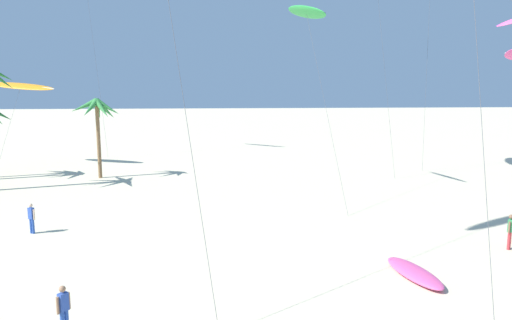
% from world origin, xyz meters
% --- Properties ---
extents(palm_tree_3, '(4.13, 3.74, 6.74)m').
position_xyz_m(palm_tree_3, '(-9.90, 43.17, 5.60)').
color(palm_tree_3, olive).
rests_on(palm_tree_3, ground).
extents(flying_kite_5, '(2.99, 9.88, 13.88)m').
position_xyz_m(flying_kite_5, '(6.57, 37.49, 12.98)').
color(flying_kite_5, green).
rests_on(flying_kite_5, ground).
extents(flying_kite_9, '(7.37, 5.46, 8.26)m').
position_xyz_m(flying_kite_9, '(-18.42, 49.61, 7.64)').
color(flying_kite_9, orange).
rests_on(flying_kite_9, ground).
extents(grounded_kite_0, '(1.91, 3.80, 0.38)m').
position_xyz_m(grounded_kite_0, '(8.43, 20.69, 0.19)').
color(grounded_kite_0, '#EA5193').
rests_on(grounded_kite_0, ground).
extents(person_foreground_walker, '(0.34, 0.43, 1.70)m').
position_xyz_m(person_foreground_walker, '(-4.64, 16.83, 0.93)').
color(person_foreground_walker, '#284CA3').
rests_on(person_foreground_walker, ground).
extents(person_near_right, '(0.38, 0.39, 1.74)m').
position_xyz_m(person_near_right, '(14.36, 23.68, 0.96)').
color(person_near_right, red).
rests_on(person_near_right, ground).
extents(person_mid_field, '(0.45, 0.32, 1.66)m').
position_xyz_m(person_mid_field, '(-9.78, 27.89, 0.91)').
color(person_mid_field, '#284CA3').
rests_on(person_mid_field, ground).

